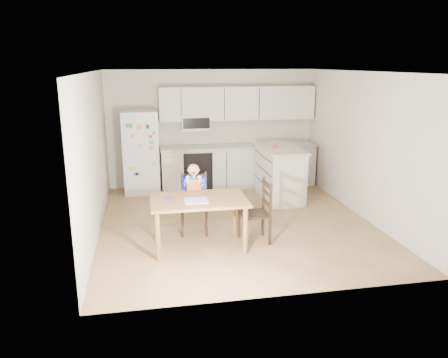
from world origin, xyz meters
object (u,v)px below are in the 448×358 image
Objects in this scene: kitchen_island at (279,173)px; refrigerator at (141,152)px; chair_side at (261,207)px; red_cup at (275,145)px; chair_booster at (194,191)px; dining_table at (199,205)px.

refrigerator is at bearing 160.09° from kitchen_island.
chair_side is at bearing -114.70° from kitchen_island.
red_cup is (-0.12, -0.02, 0.56)m from kitchen_island.
kitchen_island is 1.26× the size of chair_booster.
dining_table is 0.62m from chair_booster.
red_cup reaches higher than kitchen_island.
dining_table is 0.95m from chair_side.
dining_table is at bearing -83.56° from chair_booster.
red_cup is 0.07× the size of dining_table.
refrigerator reaches higher than chair_side.
red_cup is 0.09× the size of chair_booster.
refrigerator is 2.88m from kitchen_island.
refrigerator is 2.58m from chair_booster.
chair_side is (-0.82, -2.02, -0.55)m from red_cup.
red_cup is at bearing 46.52° from chair_booster.
chair_side is at bearing -24.09° from chair_booster.
chair_booster is 1.18× the size of chair_side.
chair_booster is (-1.76, -1.45, -0.41)m from red_cup.
chair_booster is at bearing -121.60° from chair_side.
chair_booster is at bearing 89.47° from dining_table.
red_cup reaches higher than dining_table.
chair_side reaches higher than dining_table.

